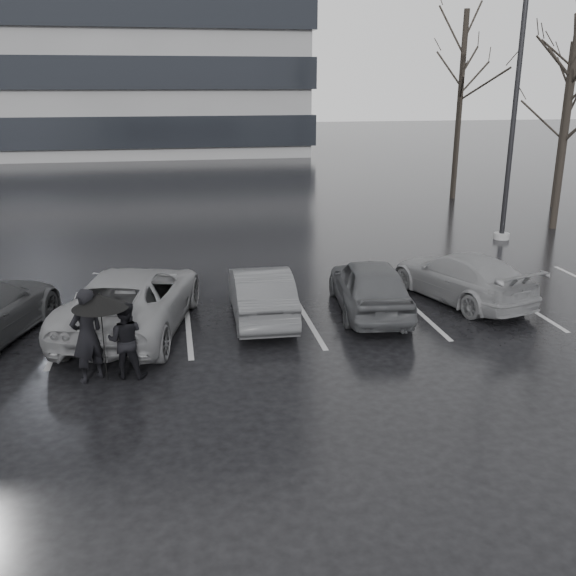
# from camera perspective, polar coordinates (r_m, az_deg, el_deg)

# --- Properties ---
(ground) EXTENTS (160.00, 160.00, 0.00)m
(ground) POSITION_cam_1_polar(r_m,az_deg,el_deg) (13.40, 0.89, -5.77)
(ground) COLOR black
(ground) RESTS_ON ground
(car_main) EXTENTS (2.00, 4.09, 1.34)m
(car_main) POSITION_cam_1_polar(r_m,az_deg,el_deg) (15.65, 7.28, 0.23)
(car_main) COLOR black
(car_main) RESTS_ON ground
(car_west_a) EXTENTS (1.44, 3.85, 1.26)m
(car_west_a) POSITION_cam_1_polar(r_m,az_deg,el_deg) (15.14, -2.43, -0.42)
(car_west_a) COLOR #2B2B2D
(car_west_a) RESTS_ON ground
(car_west_b) EXTENTS (3.46, 5.54, 1.43)m
(car_west_b) POSITION_cam_1_polar(r_m,az_deg,el_deg) (14.85, -13.72, -0.95)
(car_west_b) COLOR #545457
(car_west_b) RESTS_ON ground
(car_east) EXTENTS (2.92, 4.59, 1.24)m
(car_east) POSITION_cam_1_polar(r_m,az_deg,el_deg) (16.98, 15.10, 0.97)
(car_east) COLOR #545457
(car_east) RESTS_ON ground
(pedestrian_left) EXTENTS (0.79, 0.75, 1.81)m
(pedestrian_left) POSITION_cam_1_polar(r_m,az_deg,el_deg) (12.44, -17.42, -4.04)
(pedestrian_left) COLOR black
(pedestrian_left) RESTS_ON ground
(pedestrian_right) EXTENTS (0.82, 0.70, 1.49)m
(pedestrian_right) POSITION_cam_1_polar(r_m,az_deg,el_deg) (12.46, -14.23, -4.50)
(pedestrian_right) COLOR black
(pedestrian_right) RESTS_ON ground
(umbrella) EXTENTS (1.02, 1.02, 1.73)m
(umbrella) POSITION_cam_1_polar(r_m,az_deg,el_deg) (12.12, -16.38, -1.12)
(umbrella) COLOR black
(umbrella) RESTS_ON ground
(lamp_post) EXTENTS (0.55, 0.55, 10.01)m
(lamp_post) POSITION_cam_1_polar(r_m,az_deg,el_deg) (23.73, 19.52, 14.96)
(lamp_post) COLOR gray
(lamp_post) RESTS_ON ground
(stall_stripes) EXTENTS (19.72, 5.00, 0.00)m
(stall_stripes) POSITION_cam_1_polar(r_m,az_deg,el_deg) (15.58, -3.78, -2.34)
(stall_stripes) COLOR #949496
(stall_stripes) RESTS_ON ground
(tree_east) EXTENTS (0.26, 0.26, 8.00)m
(tree_east) POSITION_cam_1_polar(r_m,az_deg,el_deg) (26.37, 23.50, 13.44)
(tree_east) COLOR black
(tree_east) RESTS_ON ground
(tree_ne) EXTENTS (0.26, 0.26, 7.00)m
(tree_ne) POSITION_cam_1_polar(r_m,az_deg,el_deg) (31.11, 23.26, 12.99)
(tree_ne) COLOR black
(tree_ne) RESTS_ON ground
(tree_north) EXTENTS (0.26, 0.26, 8.50)m
(tree_north) POSITION_cam_1_polar(r_m,az_deg,el_deg) (32.01, 14.99, 15.24)
(tree_north) COLOR black
(tree_north) RESTS_ON ground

